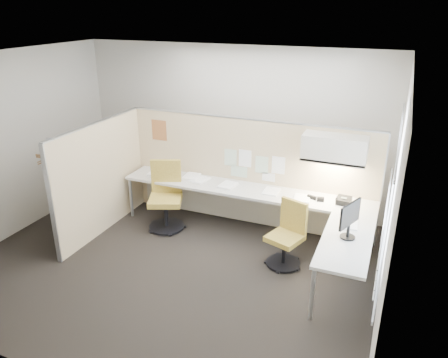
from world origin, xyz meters
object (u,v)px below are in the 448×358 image
at_px(chair_left, 166,198).
at_px(phone, 343,201).
at_px(desk, 261,203).
at_px(chair_right, 287,236).
at_px(monitor, 350,218).

bearing_deg(chair_left, phone, -14.71).
height_order(desk, chair_right, chair_right).
xyz_separation_m(chair_right, phone, (0.63, 0.69, 0.36)).
xyz_separation_m(desk, chair_left, (-1.54, -0.20, -0.10)).
height_order(chair_left, phone, chair_left).
relative_size(desk, chair_left, 3.70).
bearing_deg(desk, chair_left, -172.55).
distance_m(monitor, phone, 1.03).
bearing_deg(phone, chair_left, -167.53).
bearing_deg(chair_right, chair_left, -169.75).
bearing_deg(chair_left, monitor, -34.31).
distance_m(chair_right, phone, 1.00).
height_order(chair_right, phone, chair_right).
bearing_deg(chair_left, chair_right, -31.29).
distance_m(chair_left, phone, 2.76).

